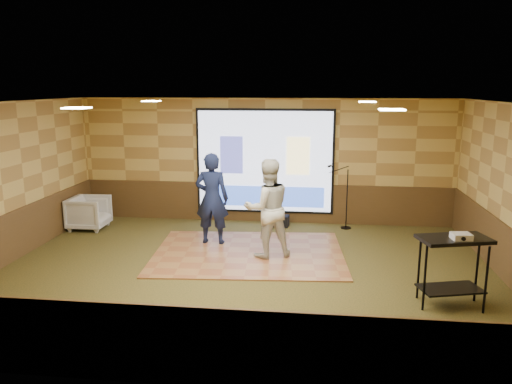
# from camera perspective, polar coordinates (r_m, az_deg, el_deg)

# --- Properties ---
(ground) EXTENTS (9.00, 9.00, 0.00)m
(ground) POSITION_cam_1_polar(r_m,az_deg,el_deg) (9.06, -1.30, -9.19)
(ground) COLOR #263216
(ground) RESTS_ON ground
(room_shell) EXTENTS (9.04, 7.04, 3.02)m
(room_shell) POSITION_cam_1_polar(r_m,az_deg,el_deg) (8.53, -1.36, 4.05)
(room_shell) COLOR tan
(room_shell) RESTS_ON ground
(wainscot_back) EXTENTS (9.00, 0.04, 0.95)m
(wainscot_back) POSITION_cam_1_polar(r_m,az_deg,el_deg) (12.22, 0.99, -1.22)
(wainscot_back) COLOR #4D3719
(wainscot_back) RESTS_ON ground
(wainscot_front) EXTENTS (9.00, 0.04, 0.95)m
(wainscot_front) POSITION_cam_1_polar(r_m,az_deg,el_deg) (5.75, -6.44, -17.21)
(wainscot_front) COLOR #4D3719
(wainscot_front) RESTS_ON ground
(wainscot_left) EXTENTS (0.04, 7.00, 0.95)m
(wainscot_left) POSITION_cam_1_polar(r_m,az_deg,el_deg) (10.49, -26.42, -4.76)
(wainscot_left) COLOR #4D3719
(wainscot_left) RESTS_ON ground
(wainscot_right) EXTENTS (0.04, 7.00, 0.95)m
(wainscot_right) POSITION_cam_1_polar(r_m,az_deg,el_deg) (9.40, 27.04, -6.67)
(wainscot_right) COLOR #4D3719
(wainscot_right) RESTS_ON ground
(projector_screen) EXTENTS (3.32, 0.06, 2.52)m
(projector_screen) POSITION_cam_1_polar(r_m,az_deg,el_deg) (11.99, 0.99, 3.39)
(projector_screen) COLOR black
(projector_screen) RESTS_ON room_shell
(downlight_nw) EXTENTS (0.32, 0.32, 0.02)m
(downlight_nw) POSITION_cam_1_polar(r_m,az_deg,el_deg) (10.72, -11.88, 10.14)
(downlight_nw) COLOR #FAE9BB
(downlight_nw) RESTS_ON room_shell
(downlight_ne) EXTENTS (0.32, 0.32, 0.02)m
(downlight_ne) POSITION_cam_1_polar(r_m,az_deg,el_deg) (10.21, 12.62, 10.02)
(downlight_ne) COLOR #FAE9BB
(downlight_ne) RESTS_ON room_shell
(downlight_sw) EXTENTS (0.32, 0.32, 0.02)m
(downlight_sw) POSITION_cam_1_polar(r_m,az_deg,el_deg) (7.66, -19.82, 9.03)
(downlight_sw) COLOR #FAE9BB
(downlight_sw) RESTS_ON room_shell
(downlight_se) EXTENTS (0.32, 0.32, 0.02)m
(downlight_se) POSITION_cam_1_polar(r_m,az_deg,el_deg) (6.94, 15.27, 9.07)
(downlight_se) COLOR #FAE9BB
(downlight_se) RESTS_ON room_shell
(dance_floor) EXTENTS (3.93, 3.12, 0.03)m
(dance_floor) POSITION_cam_1_polar(r_m,az_deg,el_deg) (10.02, -0.84, -6.99)
(dance_floor) COLOR #9A6738
(dance_floor) RESTS_ON ground
(player_left) EXTENTS (0.70, 0.47, 1.92)m
(player_left) POSITION_cam_1_polar(r_m,az_deg,el_deg) (10.41, -5.06, -0.74)
(player_left) COLOR #151E43
(player_left) RESTS_ON dance_floor
(player_right) EXTENTS (1.13, 1.02, 1.91)m
(player_right) POSITION_cam_1_polar(r_m,az_deg,el_deg) (9.56, 1.33, -1.87)
(player_right) COLOR beige
(player_right) RESTS_ON dance_floor
(av_table) EXTENTS (1.03, 0.54, 1.08)m
(av_table) POSITION_cam_1_polar(r_m,az_deg,el_deg) (8.06, 21.58, -6.89)
(av_table) COLOR black
(av_table) RESTS_ON ground
(projector) EXTENTS (0.30, 0.26, 0.09)m
(projector) POSITION_cam_1_polar(r_m,az_deg,el_deg) (7.90, 22.40, -4.70)
(projector) COLOR silver
(projector) RESTS_ON av_table
(mic_stand) EXTENTS (0.59, 0.24, 1.51)m
(mic_stand) POSITION_cam_1_polar(r_m,az_deg,el_deg) (11.82, 10.03, -1.78)
(mic_stand) COLOR black
(mic_stand) RESTS_ON ground
(banquet_chair) EXTENTS (0.85, 0.83, 0.77)m
(banquet_chair) POSITION_cam_1_polar(r_m,az_deg,el_deg) (12.26, -18.54, -2.27)
(banquet_chair) COLOR gray
(banquet_chair) RESTS_ON ground
(duffel_bag) EXTENTS (0.46, 0.33, 0.27)m
(duffel_bag) POSITION_cam_1_polar(r_m,az_deg,el_deg) (11.89, 2.71, -3.32)
(duffel_bag) COLOR black
(duffel_bag) RESTS_ON ground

